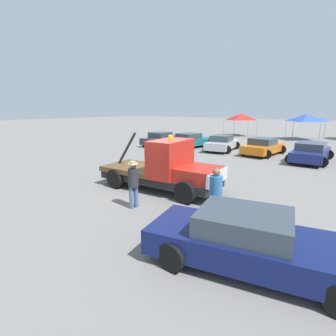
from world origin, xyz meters
name	(u,v)px	position (x,y,z in m)	size (l,w,h in m)	color
ground_plane	(159,189)	(0.00, 0.00, 0.00)	(160.00, 160.00, 0.00)	slate
tow_truck	(166,169)	(0.35, 0.03, 0.96)	(5.73, 2.57, 2.51)	black
foreground_car	(252,242)	(5.51, -3.32, 0.65)	(5.11, 2.88, 1.34)	#0F194C
person_near_truck	(216,193)	(3.75, -1.77, 1.05)	(0.40, 0.40, 1.82)	#38383D
person_at_hood	(133,181)	(0.73, -2.34, 1.03)	(0.39, 0.39, 1.75)	#475B84
parked_car_charcoal	(161,139)	(-8.77, 10.80, 0.65)	(2.48, 4.29, 1.34)	#2D2D33
parked_car_teal	(190,141)	(-5.97, 11.55, 0.65)	(2.80, 4.78, 1.34)	#196670
parked_car_silver	(222,143)	(-2.78, 11.69, 0.65)	(2.85, 4.48, 1.34)	#B7B7BC
parked_car_orange	(263,147)	(0.70, 11.81, 0.65)	(2.70, 4.45, 1.34)	orange
parked_car_navy	(311,152)	(4.15, 11.12, 0.65)	(2.58, 4.86, 1.34)	navy
canopy_tent_red	(241,117)	(-6.47, 24.31, 2.47)	(3.31, 3.31, 2.88)	#9E9EA3
canopy_tent_blue	(307,118)	(1.12, 24.84, 2.51)	(3.50, 3.50, 2.92)	#9E9EA3
traffic_cone	(175,170)	(-1.11, 2.65, 0.25)	(0.40, 0.40, 0.55)	black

